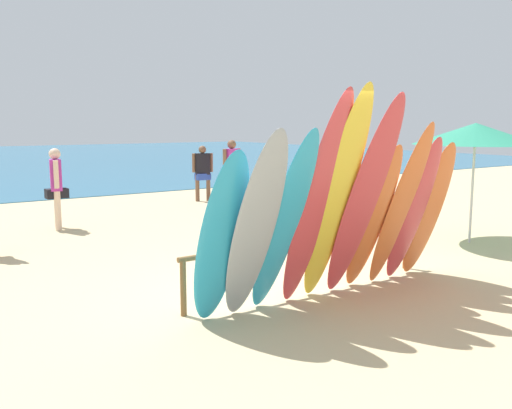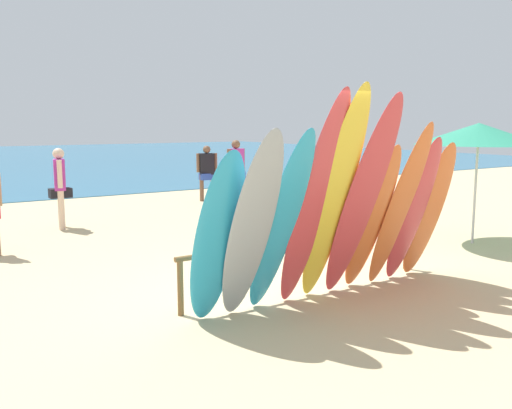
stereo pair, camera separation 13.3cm
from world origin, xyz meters
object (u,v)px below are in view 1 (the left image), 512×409
at_px(surfboard_orange_6, 373,219).
at_px(beachgoer_by_water, 232,167).
at_px(surfboard_red_8, 413,210).
at_px(beachgoer_midbeach, 203,169).
at_px(surfboard_red_5, 364,199).
at_px(beachgoer_photographing, 56,183).
at_px(surfboard_red_3, 316,202).
at_px(beach_chair_red, 365,211).
at_px(surfboard_orange_9, 428,210).
at_px(surfboard_teal_0, 221,240).
at_px(surfboard_teal_2, 284,224).
at_px(beach_umbrella, 475,134).
at_px(surfboard_rack, 310,247).
at_px(surfboard_orange_7, 400,207).
at_px(surfboard_yellow_4, 336,198).
at_px(surfboard_grey_1, 255,229).

xyz_separation_m(surfboard_orange_6, beachgoer_by_water, (2.65, 7.79, 0.02)).
height_order(surfboard_red_8, beachgoer_midbeach, surfboard_red_8).
xyz_separation_m(surfboard_red_5, beachgoer_photographing, (-1.91, 6.81, -0.30)).
bearing_deg(surfboard_red_8, beachgoer_midbeach, 78.80).
xyz_separation_m(surfboard_red_3, beach_chair_red, (3.85, 3.04, -0.85)).
bearing_deg(surfboard_red_3, surfboard_orange_9, -0.68).
height_order(surfboard_orange_6, beachgoer_by_water, surfboard_orange_6).
distance_m(surfboard_orange_9, beachgoer_by_water, 7.89).
height_order(surfboard_teal_0, surfboard_teal_2, surfboard_teal_2).
height_order(beachgoer_photographing, beach_umbrella, beach_umbrella).
distance_m(surfboard_rack, surfboard_teal_0, 1.81).
bearing_deg(beach_umbrella, beachgoer_midbeach, 101.20).
relative_size(surfboard_rack, beach_chair_red, 4.62).
relative_size(surfboard_orange_7, surfboard_red_8, 1.10).
bearing_deg(surfboard_orange_6, beachgoer_midbeach, 76.17).
bearing_deg(surfboard_teal_0, surfboard_yellow_4, -7.96).
xyz_separation_m(surfboard_yellow_4, beachgoer_by_water, (3.41, 7.93, -0.31)).
relative_size(surfboard_teal_2, beachgoer_photographing, 1.38).
height_order(surfboard_orange_6, surfboard_orange_9, surfboard_orange_6).
distance_m(surfboard_teal_0, surfboard_yellow_4, 1.52).
relative_size(beachgoer_by_water, beach_chair_red, 2.09).
distance_m(surfboard_teal_2, surfboard_yellow_4, 0.76).
bearing_deg(surfboard_teal_0, surfboard_teal_2, -9.47).
xyz_separation_m(surfboard_teal_0, beachgoer_photographing, (-0.01, 6.65, -0.00)).
relative_size(surfboard_orange_9, beach_chair_red, 2.45).
bearing_deg(surfboard_orange_7, beachgoer_midbeach, 72.74).
xyz_separation_m(surfboard_rack, beach_umbrella, (4.23, 0.56, 1.42)).
bearing_deg(surfboard_rack, surfboard_red_5, -73.55).
height_order(surfboard_red_3, beachgoer_by_water, surfboard_red_3).
distance_m(surfboard_grey_1, beachgoer_photographing, 6.81).
bearing_deg(surfboard_red_8, surfboard_orange_9, 7.01).
xyz_separation_m(surfboard_orange_7, beachgoer_by_water, (2.25, 7.88, -0.11)).
bearing_deg(beachgoer_midbeach, surfboard_orange_7, -84.35).
bearing_deg(surfboard_rack, beachgoer_by_water, 66.09).
relative_size(beach_chair_red, beach_umbrella, 0.38).
xyz_separation_m(surfboard_orange_7, surfboard_orange_9, (0.73, 0.14, -0.13)).
bearing_deg(beachgoer_midbeach, surfboard_yellow_4, -91.38).
distance_m(surfboard_rack, beachgoer_by_water, 7.93).
distance_m(beachgoer_by_water, beachgoer_midbeach, 0.94).
distance_m(surfboard_teal_0, surfboard_red_8, 2.98).
bearing_deg(surfboard_red_8, surfboard_red_3, -177.94).
height_order(beachgoer_midbeach, beachgoer_photographing, beachgoer_photographing).
distance_m(surfboard_red_3, surfboard_yellow_4, 0.30).
bearing_deg(beachgoer_midbeach, surfboard_red_3, -93.12).
relative_size(surfboard_teal_0, beachgoer_by_water, 1.17).
xyz_separation_m(beachgoer_by_water, beach_umbrella, (1.02, -6.67, 0.99)).
bearing_deg(beach_chair_red, surfboard_red_3, -150.19).
bearing_deg(beachgoer_photographing, surfboard_red_5, 27.60).
distance_m(surfboard_grey_1, surfboard_red_5, 1.57).
xyz_separation_m(surfboard_red_8, beachgoer_photographing, (-3.00, 6.65, -0.05)).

